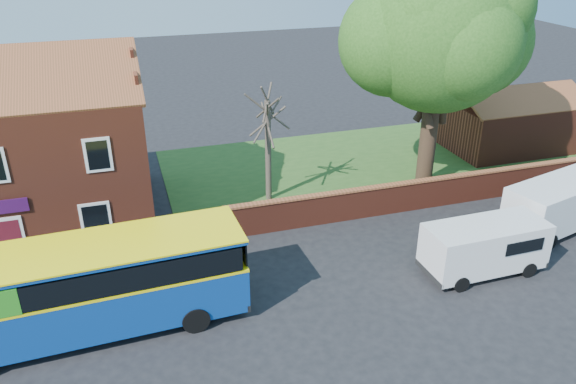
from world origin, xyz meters
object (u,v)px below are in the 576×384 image
object	(u,v)px
van_near	(485,246)
van_far	(559,203)
bus	(72,288)
large_tree	(439,36)

from	to	relation	value
van_near	van_far	distance (m)	5.88
bus	van_near	size ratio (longest dim) A/B	2.22
van_near	van_far	xyz separation A→B (m)	(5.50, 2.07, 0.12)
van_near	van_far	bearing A→B (deg)	19.84
van_near	large_tree	xyz separation A→B (m)	(2.08, 8.52, 6.92)
bus	van_far	size ratio (longest dim) A/B	1.91
large_tree	van_near	bearing A→B (deg)	-103.74
van_far	large_tree	xyz separation A→B (m)	(-3.42, 6.45, 6.81)
bus	van_near	xyz separation A→B (m)	(16.04, -0.91, -0.69)
bus	van_near	world-z (taller)	bus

